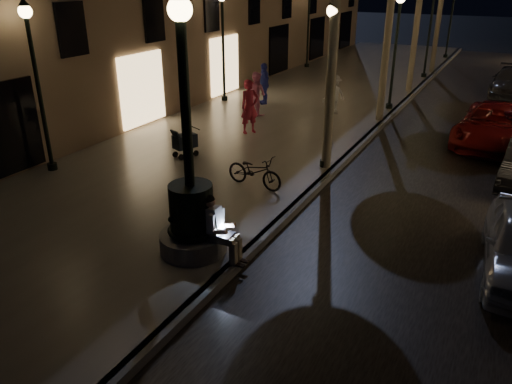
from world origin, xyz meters
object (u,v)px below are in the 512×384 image
Objects in this scene: lamp_left_c at (309,16)px; pedestrian_blue at (264,83)px; bicycle at (255,171)px; lamp_curb_c at (431,20)px; lamp_left_a at (35,66)px; lamp_left_b at (223,31)px; lamp_curb_a at (330,65)px; lamp_curb_d at (452,11)px; car_rear at (512,82)px; seated_man_laptop at (217,226)px; lamp_curb_b at (397,35)px; stroller at (185,141)px; pedestrian_red at (250,107)px; fountain_lamppost at (191,207)px; pedestrian_pink at (256,94)px; pedestrian_white at (334,94)px; car_third at (494,126)px.

lamp_left_c is 10.15m from pedestrian_blue.
lamp_left_c reaches higher than bicycle.
lamp_curb_c is 21.22m from lamp_left_a.
lamp_left_b is (0.00, 10.00, 0.00)m from lamp_left_a.
lamp_curb_c is at bearing 0.00° from lamp_left_c.
lamp_left_a is at bearing -90.00° from lamp_left_c.
lamp_curb_d is at bearing 90.00° from lamp_curb_a.
lamp_left_c is 1.09× the size of car_rear.
lamp_curb_d is 1.00× the size of lamp_left_a.
bicycle is at bearing 106.32° from seated_man_laptop.
lamp_curb_b is 16.00m from lamp_curb_d.
stroller is 0.60× the size of bicycle.
bicycle is at bearing -117.98° from pedestrian_red.
fountain_lamppost is 20.99m from car_rear.
lamp_curb_b is (0.00, 8.00, 0.00)m from lamp_curb_a.
fountain_lamppost is 1.08× the size of lamp_curb_d.
lamp_left_b is at bearing -90.00° from lamp_left_c.
lamp_left_b is 2.87m from pedestrian_blue.
lamp_curb_a reaches higher than bicycle.
seated_man_laptop is 20.84m from car_rear.
lamp_curb_d is 18.61m from pedestrian_blue.
lamp_left_a and lamp_left_b have the same top height.
pedestrian_pink is (2.50, 8.38, -2.15)m from lamp_left_a.
lamp_curb_c is at bearing 88.18° from fountain_lamppost.
pedestrian_white is at bearing -128.14° from pedestrian_pink.
lamp_curb_d is (0.00, 8.00, 0.00)m from lamp_curb_c.
pedestrian_blue is at bearing 79.51° from lamp_left_a.
lamp_curb_d is 22.37m from pedestrian_red.
pedestrian_pink is (2.50, -11.62, -2.15)m from lamp_left_c.
lamp_curb_b is at bearing -90.00° from lamp_curb_c.
bicycle is (-1.15, -10.36, -2.58)m from lamp_curb_b.
pedestrian_pink is at bearing 54.22° from pedestrian_red.
car_rear is at bearing -8.19° from lamp_left_c.
seated_man_laptop is 0.31× the size of car_rear.
lamp_curb_a is 7.29m from car_third.
fountain_lamppost reaches higher than pedestrian_red.
car_rear is 14.77m from pedestrian_red.
lamp_curb_c is at bearing -154.97° from pedestrian_white.
lamp_curb_b reaches higher than pedestrian_blue.
car_rear is at bearing 92.74° from car_third.
lamp_left_a is 4.71× the size of stroller.
fountain_lamppost is at bearing -91.34° from lamp_curb_d.
stroller is at bearing -99.53° from lamp_curb_d.
pedestrian_pink is 1.98m from pedestrian_blue.
pedestrian_pink is 1.03× the size of bicycle.
lamp_left_a is at bearing -177.45° from pedestrian_red.
car_third is (4.30, -10.69, -2.55)m from lamp_curb_c.
pedestrian_red is at bearing 60.22° from lamp_left_a.
lamp_curb_d is at bearing 4.69° from bicycle.
lamp_left_b reaches higher than car_rear.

